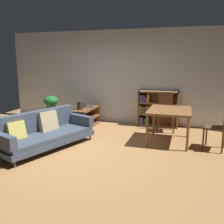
% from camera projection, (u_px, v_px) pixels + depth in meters
% --- Properties ---
extents(ground_plane, '(8.16, 8.16, 0.00)m').
position_uv_depth(ground_plane, '(77.00, 151.00, 5.09)').
color(ground_plane, '#9E7042').
extents(back_wall_panel, '(6.80, 0.10, 2.70)m').
position_uv_depth(back_wall_panel, '(115.00, 77.00, 7.34)').
color(back_wall_panel, silver).
rests_on(back_wall_panel, ground_plane).
extents(fabric_couch, '(1.52, 2.26, 0.76)m').
position_uv_depth(fabric_couch, '(43.00, 132.00, 5.26)').
color(fabric_couch, '#56351E').
rests_on(fabric_couch, ground_plane).
extents(media_console, '(0.47, 1.18, 0.54)m').
position_uv_depth(media_console, '(85.00, 118.00, 6.91)').
color(media_console, brown).
rests_on(media_console, ground_plane).
extents(open_laptop, '(0.46, 0.38, 0.11)m').
position_uv_depth(open_laptop, '(87.00, 105.00, 7.09)').
color(open_laptop, '#333338').
rests_on(open_laptop, media_console).
extents(desk_speaker, '(0.17, 0.17, 0.22)m').
position_uv_depth(desk_speaker, '(80.00, 105.00, 6.64)').
color(desk_speaker, '#2D2823').
rests_on(desk_speaker, media_console).
extents(potted_floor_plant, '(0.49, 0.54, 0.83)m').
position_uv_depth(potted_floor_plant, '(51.00, 108.00, 7.19)').
color(potted_floor_plant, '#333338').
rests_on(potted_floor_plant, ground_plane).
extents(dining_table, '(0.93, 1.13, 0.75)m').
position_uv_depth(dining_table, '(170.00, 113.00, 5.55)').
color(dining_table, brown).
rests_on(dining_table, ground_plane).
extents(dining_chair_near, '(0.49, 0.49, 0.96)m').
position_uv_depth(dining_chair_near, '(165.00, 111.00, 6.48)').
color(dining_chair_near, '#56351E').
rests_on(dining_chair_near, ground_plane).
extents(dining_chair_far, '(0.49, 0.51, 0.91)m').
position_uv_depth(dining_chair_far, '(219.00, 126.00, 5.07)').
color(dining_chair_far, '#56351E').
rests_on(dining_chair_far, ground_plane).
extents(bookshelf, '(1.12, 0.32, 1.00)m').
position_uv_depth(bookshelf, '(155.00, 109.00, 6.98)').
color(bookshelf, olive).
rests_on(bookshelf, ground_plane).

